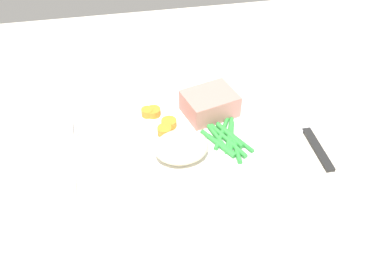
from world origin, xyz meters
The scene contains 9 objects.
dining_table centered at (0.00, 0.00, 1.00)cm, with size 120.00×90.00×2.00cm.
dinner_plate centered at (1.12, 0.34, 2.80)cm, with size 26.70×26.70×1.60cm, color white.
meat_portion centered at (4.73, 4.55, 5.40)cm, with size 7.73×6.12×3.59cm, color #B2756B.
mashed_potatoes centered at (-1.28, -4.46, 5.72)cm, with size 7.48×5.62×4.24cm, color beige.
carrot_slices centered at (-3.29, 3.53, 4.20)cm, with size 5.00×6.96×1.29cm.
green_beans centered at (5.77, -2.20, 3.95)cm, with size 6.78×9.52×0.80cm.
fork centered at (-16.44, 0.08, 2.20)cm, with size 1.44×16.60×0.40cm.
knife centered at (18.94, 0.06, 2.20)cm, with size 1.70×20.50×0.64cm.
water_glass centered at (6.84, 21.78, 5.90)cm, with size 7.95×7.95×9.18cm.
Camera 1 is at (-7.69, -44.94, 45.27)cm, focal length 39.15 mm.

